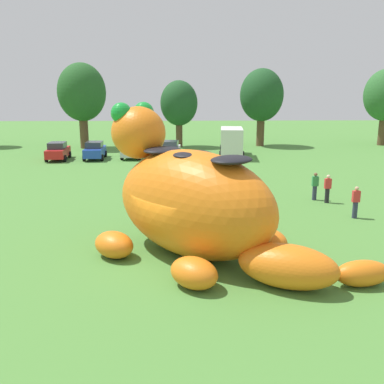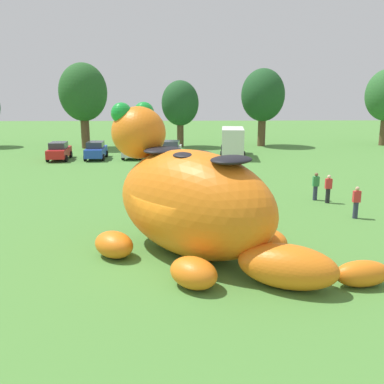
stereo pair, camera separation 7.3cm
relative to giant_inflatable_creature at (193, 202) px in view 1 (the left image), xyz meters
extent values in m
plane|color=#4C8438|center=(-1.29, -0.71, -2.23)|extent=(160.00, 160.00, 0.00)
ellipsoid|color=orange|center=(-0.02, 0.00, -0.07)|extent=(8.15, 8.15, 4.32)
ellipsoid|color=orange|center=(-2.33, 2.30, 2.55)|extent=(3.39, 3.39, 2.28)
sphere|color=green|center=(-3.02, 2.10, 3.41)|extent=(0.91, 0.91, 0.91)
sphere|color=green|center=(-2.13, 2.99, 3.41)|extent=(0.91, 0.91, 0.91)
ellipsoid|color=black|center=(-1.25, 1.22, 1.92)|extent=(2.20, 2.20, 0.29)
ellipsoid|color=black|center=(-0.02, 0.00, 1.92)|extent=(2.20, 2.20, 0.29)
ellipsoid|color=black|center=(1.33, -1.36, 1.92)|extent=(2.20, 2.20, 0.29)
ellipsoid|color=orange|center=(-3.22, -0.21, -1.70)|extent=(2.24, 2.24, 1.06)
ellipsoid|color=orange|center=(0.18, 3.19, -1.70)|extent=(2.24, 2.24, 1.06)
ellipsoid|color=orange|center=(-0.09, -3.06, -1.70)|extent=(2.24, 2.24, 1.06)
ellipsoid|color=orange|center=(3.03, 0.07, -1.70)|extent=(2.24, 2.24, 1.06)
ellipsoid|color=orange|center=(3.10, -3.12, -1.47)|extent=(3.86, 3.02, 1.51)
ellipsoid|color=orange|center=(5.71, -3.14, -1.77)|extent=(2.07, 1.15, 0.92)
cube|color=red|center=(-12.23, 25.08, -1.51)|extent=(1.96, 4.20, 0.80)
cube|color=#2D333D|center=(-12.22, 24.93, -0.81)|extent=(1.62, 2.06, 0.60)
cylinder|color=black|center=(-13.15, 26.29, -1.91)|extent=(0.28, 0.65, 0.64)
cylinder|color=black|center=(-11.46, 26.40, -1.91)|extent=(0.28, 0.65, 0.64)
cylinder|color=black|center=(-12.99, 23.75, -1.91)|extent=(0.28, 0.65, 0.64)
cylinder|color=black|center=(-11.30, 23.86, -1.91)|extent=(0.28, 0.65, 0.64)
cube|color=#2347B7|center=(-8.74, 25.46, -1.51)|extent=(1.84, 4.16, 0.80)
cube|color=#2D333D|center=(-8.74, 25.31, -0.81)|extent=(1.56, 2.02, 0.60)
cylinder|color=black|center=(-9.64, 26.70, -1.91)|extent=(0.26, 0.65, 0.64)
cylinder|color=black|center=(-7.94, 26.76, -1.91)|extent=(0.26, 0.65, 0.64)
cylinder|color=black|center=(-9.55, 24.16, -1.91)|extent=(0.26, 0.65, 0.64)
cylinder|color=black|center=(-7.85, 24.22, -1.91)|extent=(0.26, 0.65, 0.64)
cube|color=#B7BABF|center=(-5.05, 25.94, -1.51)|extent=(2.12, 4.26, 0.80)
cube|color=#2D333D|center=(-5.07, 25.79, -0.81)|extent=(1.69, 2.11, 0.60)
cylinder|color=black|center=(-5.77, 27.29, -1.91)|extent=(0.31, 0.66, 0.64)
cylinder|color=black|center=(-4.08, 27.12, -1.91)|extent=(0.31, 0.66, 0.64)
cylinder|color=black|center=(-6.03, 24.77, -1.91)|extent=(0.31, 0.66, 0.64)
cylinder|color=black|center=(-4.34, 24.59, -1.91)|extent=(0.31, 0.66, 0.64)
cube|color=white|center=(-1.35, 25.79, -1.51)|extent=(2.05, 4.23, 0.80)
cube|color=#2D333D|center=(-1.37, 25.64, -0.81)|extent=(1.66, 2.09, 0.60)
cylinder|color=black|center=(-2.09, 27.13, -1.91)|extent=(0.29, 0.66, 0.64)
cylinder|color=black|center=(-0.40, 26.98, -1.91)|extent=(0.29, 0.66, 0.64)
cylinder|color=black|center=(-2.31, 24.59, -1.91)|extent=(0.29, 0.66, 0.64)
cylinder|color=black|center=(-0.62, 24.45, -1.91)|extent=(0.29, 0.66, 0.64)
cube|color=#333842|center=(5.04, 28.95, -0.83)|extent=(2.17, 1.99, 1.90)
cube|color=silver|center=(4.71, 25.77, -0.53)|extent=(2.56, 4.79, 2.50)
cylinder|color=black|center=(4.05, 29.05, -1.78)|extent=(0.37, 0.92, 0.90)
cylinder|color=black|center=(6.04, 28.85, -1.78)|extent=(0.37, 0.92, 0.90)
cylinder|color=black|center=(3.50, 24.27, -1.78)|extent=(0.37, 0.92, 0.90)
cylinder|color=black|center=(5.59, 24.06, -1.78)|extent=(0.37, 0.92, 0.90)
cylinder|color=brown|center=(-11.46, 33.67, -0.53)|extent=(0.97, 0.97, 3.39)
ellipsoid|color=#235623|center=(-11.46, 33.67, 4.14)|extent=(5.42, 5.42, 6.51)
cylinder|color=brown|center=(-0.44, 34.64, -0.87)|extent=(0.78, 0.78, 2.72)
ellipsoid|color=#1E4C23|center=(-0.44, 34.64, 2.88)|extent=(4.35, 4.35, 5.22)
cylinder|color=brown|center=(9.36, 35.14, -0.63)|extent=(0.92, 0.92, 3.21)
ellipsoid|color=#1E4C23|center=(9.36, 35.14, 3.80)|extent=(5.13, 5.13, 6.16)
cylinder|color=brown|center=(24.38, 35.32, -0.63)|extent=(0.92, 0.92, 3.20)
cylinder|color=#2D334C|center=(7.77, 8.74, -1.79)|extent=(0.26, 0.26, 0.88)
cube|color=#338C4C|center=(7.77, 8.74, -1.05)|extent=(0.38, 0.22, 0.60)
sphere|color=brown|center=(7.77, 8.74, -0.63)|extent=(0.22, 0.22, 0.22)
cylinder|color=black|center=(8.31, 8.04, -1.79)|extent=(0.26, 0.26, 0.88)
cube|color=red|center=(8.31, 8.04, -1.05)|extent=(0.38, 0.22, 0.60)
sphere|color=beige|center=(8.31, 8.04, -0.63)|extent=(0.22, 0.22, 0.22)
cylinder|color=#2D334C|center=(8.71, 4.86, -1.79)|extent=(0.26, 0.26, 0.88)
cube|color=red|center=(8.71, 4.86, -1.05)|extent=(0.38, 0.22, 0.60)
sphere|color=tan|center=(8.71, 4.86, -0.63)|extent=(0.22, 0.22, 0.22)
camera|label=1|loc=(-0.61, -16.67, 4.38)|focal=40.22mm
camera|label=2|loc=(-0.53, -16.68, 4.38)|focal=40.22mm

